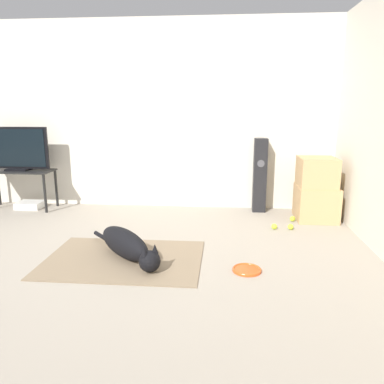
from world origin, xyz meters
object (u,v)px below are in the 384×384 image
dog (127,245)px  tennis_ball_loose_on_carpet (292,219)px  floor_speaker (260,175)px  tennis_ball_near_speaker (274,226)px  cardboard_box_upper (317,172)px  frisbee (247,270)px  cardboard_box_lower (316,203)px  tv (17,149)px  tennis_ball_by_boxes (291,227)px  game_console (30,205)px  tv_stand (19,176)px

dog → tennis_ball_loose_on_carpet: 2.21m
floor_speaker → tennis_ball_near_speaker: bearing=-81.6°
cardboard_box_upper → tennis_ball_near_speaker: cardboard_box_upper is taller
dog → tennis_ball_near_speaker: dog is taller
frisbee → cardboard_box_lower: bearing=59.8°
tv → tennis_ball_near_speaker: tv is taller
cardboard_box_lower → tv: size_ratio=0.58×
dog → tennis_ball_by_boxes: (1.68, 1.02, -0.11)m
game_console → tennis_ball_loose_on_carpet: bearing=-5.0°
dog → tv_stand: bearing=139.8°
dog → cardboard_box_upper: size_ratio=1.93×
frisbee → game_console: (-2.94, 1.83, 0.03)m
cardboard_box_lower → cardboard_box_upper: bearing=-158.4°
cardboard_box_lower → floor_speaker: floor_speaker is taller
cardboard_box_upper → tennis_ball_loose_on_carpet: bearing=-158.9°
cardboard_box_upper → game_console: cardboard_box_upper is taller
frisbee → cardboard_box_lower: size_ratio=0.50×
cardboard_box_lower → floor_speaker: 0.81m
tennis_ball_loose_on_carpet → tennis_ball_by_boxes: bearing=-103.3°
tv → game_console: size_ratio=2.57×
cardboard_box_lower → tennis_ball_near_speaker: (-0.57, -0.45, -0.18)m
tennis_ball_near_speaker → floor_speaker: bearing=98.4°
floor_speaker → tennis_ball_by_boxes: 0.96m
cardboard_box_lower → dog: bearing=-144.6°
cardboard_box_upper → tennis_ball_by_boxes: 0.81m
cardboard_box_upper → tv: (-3.98, 0.18, 0.23)m
tv → frisbee: bearing=-30.7°
tennis_ball_near_speaker → tennis_ball_loose_on_carpet: 0.43m
cardboard_box_upper → tv_stand: bearing=177.4°
cardboard_box_lower → tv: tv is taller
floor_speaker → tennis_ball_near_speaker: size_ratio=15.05×
tv_stand → tv: 0.37m
floor_speaker → tennis_ball_near_speaker: 0.92m
game_console → cardboard_box_lower: bearing=-2.9°
floor_speaker → tv: size_ratio=1.13×
cardboard_box_upper → dog: bearing=-144.5°
tv → tennis_ball_loose_on_carpet: bearing=-4.5°
cardboard_box_upper → cardboard_box_lower: bearing=21.6°
floor_speaker → tv: (-3.31, -0.16, 0.34)m
cardboard_box_lower → tennis_ball_by_boxes: size_ratio=7.76×
dog → frisbee: bearing=-8.7°
cardboard_box_lower → tv: (-3.99, 0.17, 0.62)m
tennis_ball_near_speaker → tennis_ball_by_boxes: bearing=1.6°
cardboard_box_lower → tennis_ball_loose_on_carpet: size_ratio=7.76×
cardboard_box_lower → tennis_ball_by_boxes: bearing=-130.4°
dog → tv: size_ratio=1.02×
game_console → tennis_ball_near_speaker: bearing=-11.1°
cardboard_box_upper → floor_speaker: (-0.67, 0.34, -0.11)m
dog → floor_speaker: bearing=52.7°
cardboard_box_upper → floor_speaker: size_ratio=0.47×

